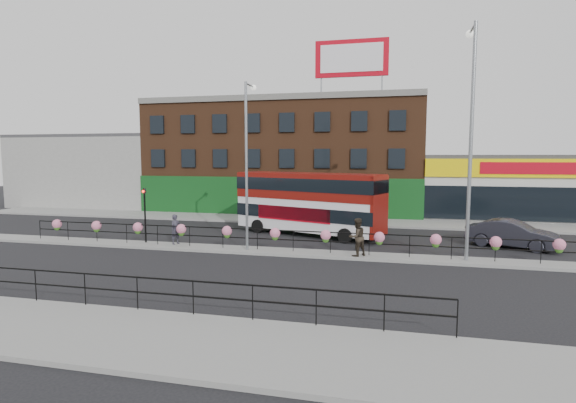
% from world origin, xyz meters
% --- Properties ---
extents(ground, '(120.00, 120.00, 0.00)m').
position_xyz_m(ground, '(0.00, 0.00, 0.00)').
color(ground, black).
rests_on(ground, ground).
extents(south_pavement, '(60.00, 4.00, 0.15)m').
position_xyz_m(south_pavement, '(0.00, -12.00, 0.07)').
color(south_pavement, gray).
rests_on(south_pavement, ground).
extents(north_pavement, '(60.00, 4.00, 0.15)m').
position_xyz_m(north_pavement, '(0.00, 12.00, 0.07)').
color(north_pavement, gray).
rests_on(north_pavement, ground).
extents(median, '(60.00, 1.60, 0.15)m').
position_xyz_m(median, '(0.00, 0.00, 0.07)').
color(median, gray).
rests_on(median, ground).
extents(yellow_line_inner, '(60.00, 0.10, 0.01)m').
position_xyz_m(yellow_line_inner, '(0.00, -9.70, 0.01)').
color(yellow_line_inner, gold).
rests_on(yellow_line_inner, ground).
extents(yellow_line_outer, '(60.00, 0.10, 0.01)m').
position_xyz_m(yellow_line_outer, '(0.00, -9.88, 0.01)').
color(yellow_line_outer, gold).
rests_on(yellow_line_outer, ground).
extents(brick_building, '(25.00, 12.21, 10.30)m').
position_xyz_m(brick_building, '(-4.00, 19.96, 5.13)').
color(brick_building, brown).
rests_on(brick_building, ground).
extents(supermarket, '(15.00, 12.25, 5.30)m').
position_xyz_m(supermarket, '(16.00, 19.90, 2.65)').
color(supermarket, silver).
rests_on(supermarket, ground).
extents(warehouse_west, '(15.50, 12.00, 7.30)m').
position_xyz_m(warehouse_west, '(-24.25, 20.00, 3.65)').
color(warehouse_west, gray).
rests_on(warehouse_west, ground).
extents(billboard, '(6.00, 0.29, 4.40)m').
position_xyz_m(billboard, '(2.50, 14.99, 13.18)').
color(billboard, '#B50616').
rests_on(billboard, brick_building).
extents(median_railing, '(30.04, 0.56, 1.23)m').
position_xyz_m(median_railing, '(-0.00, 0.00, 1.05)').
color(median_railing, black).
rests_on(median_railing, median).
extents(south_railing, '(20.04, 0.05, 1.12)m').
position_xyz_m(south_railing, '(-2.00, -10.10, 0.96)').
color(south_railing, black).
rests_on(south_railing, south_pavement).
extents(double_decker_bus, '(10.35, 5.75, 4.10)m').
position_xyz_m(double_decker_bus, '(0.73, 5.78, 2.52)').
color(double_decker_bus, white).
rests_on(double_decker_bus, ground).
extents(car, '(5.30, 6.07, 1.58)m').
position_xyz_m(car, '(12.77, 4.49, 0.79)').
color(car, '#272832').
rests_on(car, ground).
extents(pedestrian_a, '(0.94, 0.89, 1.73)m').
position_xyz_m(pedestrian_a, '(-6.03, 0.35, 1.01)').
color(pedestrian_a, '#33313F').
rests_on(pedestrian_a, median).
extents(pedestrian_b, '(1.68, 1.68, 1.95)m').
position_xyz_m(pedestrian_b, '(4.40, -0.35, 1.12)').
color(pedestrian_b, '#2F271D').
rests_on(pedestrian_b, median).
extents(lamp_column_west, '(0.32, 1.58, 8.98)m').
position_xyz_m(lamp_column_west, '(-1.52, 0.04, 5.47)').
color(lamp_column_west, gray).
rests_on(lamp_column_west, median).
extents(lamp_column_east, '(0.41, 1.99, 11.36)m').
position_xyz_m(lamp_column_east, '(9.69, 0.28, 6.88)').
color(lamp_column_east, gray).
rests_on(lamp_column_east, median).
extents(traffic_light_median, '(0.15, 0.28, 3.65)m').
position_xyz_m(traffic_light_median, '(-8.00, 0.39, 2.47)').
color(traffic_light_median, black).
rests_on(traffic_light_median, median).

